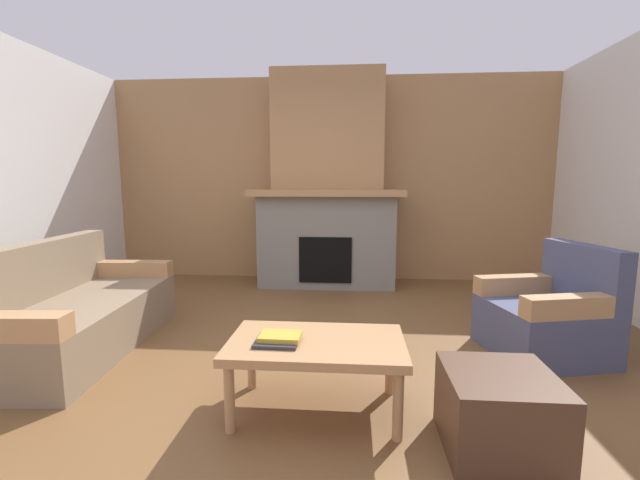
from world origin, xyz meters
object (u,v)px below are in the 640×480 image
at_px(coffee_table, 316,349).
at_px(ottoman, 499,412).
at_px(armchair, 549,317).
at_px(couch, 73,314).
at_px(fireplace, 327,194).

relative_size(coffee_table, ottoman, 1.92).
bearing_deg(armchair, ottoman, -122.47).
height_order(armchair, coffee_table, armchair).
bearing_deg(couch, fireplace, 51.10).
bearing_deg(couch, armchair, 2.95).
bearing_deg(couch, ottoman, -19.62).
bearing_deg(coffee_table, fireplace, 92.40).
bearing_deg(couch, coffee_table, -20.76).
bearing_deg(ottoman, armchair, 57.53).
bearing_deg(armchair, fireplace, 130.77).
distance_m(coffee_table, ottoman, 0.98).
distance_m(armchair, coffee_table, 1.96).
relative_size(fireplace, couch, 1.46).
xyz_separation_m(fireplace, ottoman, (1.05, -3.37, -0.96)).
bearing_deg(fireplace, ottoman, -72.63).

